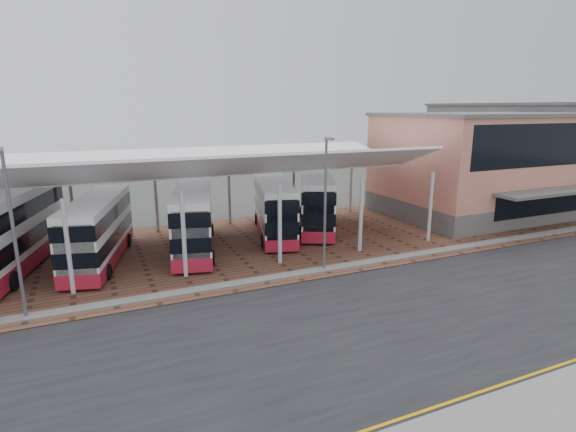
# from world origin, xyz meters

# --- Properties ---
(ground) EXTENTS (140.00, 140.00, 0.00)m
(ground) POSITION_xyz_m (0.00, 0.00, 0.00)
(ground) COLOR #40423E
(road) EXTENTS (120.00, 14.00, 0.02)m
(road) POSITION_xyz_m (0.00, -1.00, 0.01)
(road) COLOR black
(road) RESTS_ON ground
(forecourt) EXTENTS (72.00, 16.00, 0.06)m
(forecourt) POSITION_xyz_m (2.00, 13.00, 0.03)
(forecourt) COLOR brown
(forecourt) RESTS_ON ground
(north_kerb) EXTENTS (120.00, 0.80, 0.14)m
(north_kerb) POSITION_xyz_m (0.00, 6.20, 0.07)
(north_kerb) COLOR slate
(north_kerb) RESTS_ON ground
(yellow_line_near) EXTENTS (120.00, 0.12, 0.01)m
(yellow_line_near) POSITION_xyz_m (0.00, -7.00, 0.03)
(yellow_line_near) COLOR #D29D00
(yellow_line_near) RESTS_ON road
(yellow_line_far) EXTENTS (120.00, 0.12, 0.01)m
(yellow_line_far) POSITION_xyz_m (0.00, -6.70, 0.03)
(yellow_line_far) COLOR #D29D00
(yellow_line_far) RESTS_ON road
(canopy) EXTENTS (37.00, 11.63, 7.07)m
(canopy) POSITION_xyz_m (-6.00, 13.94, 5.80)
(canopy) COLOR silver
(canopy) RESTS_ON ground
(terminal) EXTENTS (18.40, 14.40, 9.25)m
(terminal) POSITION_xyz_m (23.00, 13.92, 4.66)
(terminal) COLOR #5D5B58
(terminal) RESTS_ON ground
(warehouse) EXTENTS (30.50, 20.50, 10.25)m
(warehouse) POSITION_xyz_m (48.00, 24.00, 5.15)
(warehouse) COLOR slate
(warehouse) RESTS_ON ground
(lamp_west) EXTENTS (0.16, 0.90, 8.07)m
(lamp_west) POSITION_xyz_m (-14.00, 6.27, 4.36)
(lamp_west) COLOR slate
(lamp_west) RESTS_ON ground
(lamp_east) EXTENTS (0.16, 0.90, 8.07)m
(lamp_east) POSITION_xyz_m (2.00, 6.27, 4.36)
(lamp_east) COLOR slate
(lamp_east) RESTS_ON ground
(bus_1) EXTENTS (5.52, 11.99, 4.82)m
(bus_1) POSITION_xyz_m (-15.32, 14.14, 2.45)
(bus_1) COLOR white
(bus_1) RESTS_ON forecourt
(bus_2) EXTENTS (4.82, 10.33, 4.15)m
(bus_2) POSITION_xyz_m (-10.46, 13.24, 2.12)
(bus_2) COLOR white
(bus_2) RESTS_ON forecourt
(bus_3) EXTENTS (4.91, 10.74, 4.31)m
(bus_3) POSITION_xyz_m (-4.36, 13.45, 2.20)
(bus_3) COLOR white
(bus_3) RESTS_ON forecourt
(bus_4) EXTENTS (5.05, 10.40, 4.18)m
(bus_4) POSITION_xyz_m (2.16, 14.74, 2.14)
(bus_4) COLOR white
(bus_4) RESTS_ON forecourt
(bus_5) EXTENTS (6.83, 10.71, 4.41)m
(bus_5) POSITION_xyz_m (6.14, 15.38, 2.25)
(bus_5) COLOR white
(bus_5) RESTS_ON forecourt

